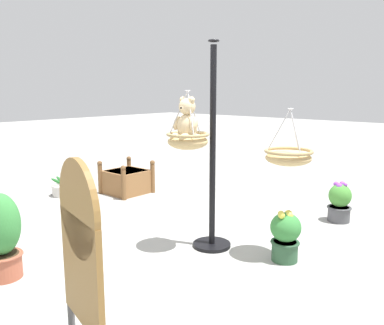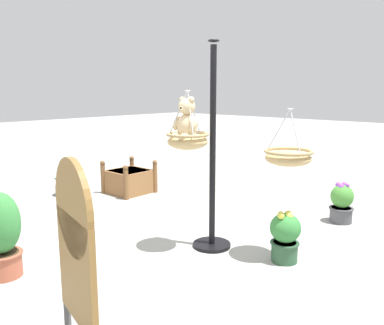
{
  "view_description": "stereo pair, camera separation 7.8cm",
  "coord_description": "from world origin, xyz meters",
  "px_view_note": "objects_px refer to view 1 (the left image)",
  "views": [
    {
      "loc": [
        -2.95,
        3.4,
        1.8
      ],
      "look_at": [
        -0.02,
        0.07,
        1.0
      ],
      "focal_mm": 37.31,
      "sensor_mm": 36.0,
      "label": 1
    },
    {
      "loc": [
        -3.01,
        3.35,
        1.8
      ],
      "look_at": [
        -0.02,
        0.07,
        1.0
      ],
      "focal_mm": 37.31,
      "sensor_mm": 36.0,
      "label": 2
    }
  ],
  "objects_px": {
    "display_pole_central": "(212,187)",
    "potted_plant_bushy_green": "(63,188)",
    "hanging_basket_with_teddy": "(188,140)",
    "potted_plant_fern_front": "(340,202)",
    "potted_plant_small_succulent": "(2,236)",
    "display_sign_board": "(80,246)",
    "hanging_basket_left_high": "(288,156)",
    "wooden_planter_box": "(127,180)",
    "potted_plant_tall_leafy": "(285,235)",
    "teddy_bear": "(186,122)"
  },
  "relations": [
    {
      "from": "display_pole_central",
      "to": "potted_plant_small_succulent",
      "type": "xyz_separation_m",
      "value": [
        1.02,
        1.95,
        -0.28
      ]
    },
    {
      "from": "hanging_basket_with_teddy",
      "to": "potted_plant_fern_front",
      "type": "bearing_deg",
      "value": -113.18
    },
    {
      "from": "hanging_basket_with_teddy",
      "to": "hanging_basket_left_high",
      "type": "distance_m",
      "value": 1.09
    },
    {
      "from": "hanging_basket_with_teddy",
      "to": "wooden_planter_box",
      "type": "height_order",
      "value": "hanging_basket_with_teddy"
    },
    {
      "from": "display_sign_board",
      "to": "wooden_planter_box",
      "type": "bearing_deg",
      "value": -42.94
    },
    {
      "from": "hanging_basket_left_high",
      "to": "potted_plant_tall_leafy",
      "type": "xyz_separation_m",
      "value": [
        -0.04,
        0.06,
        -0.84
      ]
    },
    {
      "from": "hanging_basket_with_teddy",
      "to": "teddy_bear",
      "type": "bearing_deg",
      "value": 90.0
    },
    {
      "from": "hanging_basket_with_teddy",
      "to": "hanging_basket_left_high",
      "type": "relative_size",
      "value": 1.08
    },
    {
      "from": "teddy_bear",
      "to": "potted_plant_fern_front",
      "type": "xyz_separation_m",
      "value": [
        -0.91,
        -2.15,
        -1.2
      ]
    },
    {
      "from": "potted_plant_fern_front",
      "to": "potted_plant_bushy_green",
      "type": "bearing_deg",
      "value": 23.3
    },
    {
      "from": "hanging_basket_with_teddy",
      "to": "potted_plant_fern_front",
      "type": "relative_size",
      "value": 1.14
    },
    {
      "from": "potted_plant_fern_front",
      "to": "potted_plant_small_succulent",
      "type": "bearing_deg",
      "value": 65.06
    },
    {
      "from": "hanging_basket_left_high",
      "to": "potted_plant_small_succulent",
      "type": "xyz_separation_m",
      "value": [
        1.82,
        2.22,
        -0.69
      ]
    },
    {
      "from": "hanging_basket_left_high",
      "to": "potted_plant_bushy_green",
      "type": "distance_m",
      "value": 4.29
    },
    {
      "from": "display_pole_central",
      "to": "hanging_basket_left_high",
      "type": "bearing_deg",
      "value": -161.26
    },
    {
      "from": "display_pole_central",
      "to": "potted_plant_bushy_green",
      "type": "distance_m",
      "value": 3.42
    },
    {
      "from": "display_pole_central",
      "to": "potted_plant_fern_front",
      "type": "bearing_deg",
      "value": -112.07
    },
    {
      "from": "wooden_planter_box",
      "to": "potted_plant_fern_front",
      "type": "height_order",
      "value": "wooden_planter_box"
    },
    {
      "from": "potted_plant_bushy_green",
      "to": "wooden_planter_box",
      "type": "bearing_deg",
      "value": -130.33
    },
    {
      "from": "hanging_basket_with_teddy",
      "to": "hanging_basket_left_high",
      "type": "xyz_separation_m",
      "value": [
        -0.94,
        -0.52,
        -0.14
      ]
    },
    {
      "from": "potted_plant_bushy_green",
      "to": "hanging_basket_with_teddy",
      "type": "bearing_deg",
      "value": 173.8
    },
    {
      "from": "teddy_bear",
      "to": "hanging_basket_left_high",
      "type": "height_order",
      "value": "teddy_bear"
    },
    {
      "from": "potted_plant_fern_front",
      "to": "potted_plant_bushy_green",
      "type": "height_order",
      "value": "potted_plant_fern_front"
    },
    {
      "from": "display_sign_board",
      "to": "potted_plant_small_succulent",
      "type": "bearing_deg",
      "value": -6.72
    },
    {
      "from": "hanging_basket_left_high",
      "to": "potted_plant_bushy_green",
      "type": "bearing_deg",
      "value": 2.33
    },
    {
      "from": "hanging_basket_left_high",
      "to": "potted_plant_fern_front",
      "type": "bearing_deg",
      "value": -88.84
    },
    {
      "from": "potted_plant_bushy_green",
      "to": "display_sign_board",
      "type": "xyz_separation_m",
      "value": [
        -4.01,
        2.25,
        0.71
      ]
    },
    {
      "from": "potted_plant_bushy_green",
      "to": "display_pole_central",
      "type": "bearing_deg",
      "value": 178.3
    },
    {
      "from": "potted_plant_tall_leafy",
      "to": "potted_plant_small_succulent",
      "type": "bearing_deg",
      "value": 49.4
    },
    {
      "from": "wooden_planter_box",
      "to": "potted_plant_small_succulent",
      "type": "xyz_separation_m",
      "value": [
        -1.65,
        2.88,
        0.2
      ]
    },
    {
      "from": "potted_plant_bushy_green",
      "to": "potted_plant_small_succulent",
      "type": "xyz_separation_m",
      "value": [
        -2.35,
        2.05,
        0.31
      ]
    },
    {
      "from": "hanging_basket_with_teddy",
      "to": "display_sign_board",
      "type": "bearing_deg",
      "value": 112.63
    },
    {
      "from": "hanging_basket_with_teddy",
      "to": "hanging_basket_left_high",
      "type": "height_order",
      "value": "hanging_basket_with_teddy"
    },
    {
      "from": "display_pole_central",
      "to": "potted_plant_bushy_green",
      "type": "height_order",
      "value": "display_pole_central"
    },
    {
      "from": "hanging_basket_with_teddy",
      "to": "potted_plant_tall_leafy",
      "type": "relative_size",
      "value": 1.14
    },
    {
      "from": "potted_plant_small_succulent",
      "to": "display_sign_board",
      "type": "bearing_deg",
      "value": 173.28
    },
    {
      "from": "wooden_planter_box",
      "to": "potted_plant_tall_leafy",
      "type": "xyz_separation_m",
      "value": [
        -3.5,
        0.72,
        0.06
      ]
    },
    {
      "from": "display_pole_central",
      "to": "potted_plant_tall_leafy",
      "type": "height_order",
      "value": "display_pole_central"
    },
    {
      "from": "hanging_basket_left_high",
      "to": "potted_plant_fern_front",
      "type": "relative_size",
      "value": 1.06
    },
    {
      "from": "potted_plant_small_succulent",
      "to": "display_pole_central",
      "type": "bearing_deg",
      "value": -117.58
    },
    {
      "from": "hanging_basket_left_high",
      "to": "potted_plant_small_succulent",
      "type": "distance_m",
      "value": 2.95
    },
    {
      "from": "hanging_basket_with_teddy",
      "to": "potted_plant_small_succulent",
      "type": "xyz_separation_m",
      "value": [
        0.87,
        1.7,
        -0.84
      ]
    },
    {
      "from": "teddy_bear",
      "to": "potted_plant_tall_leafy",
      "type": "bearing_deg",
      "value": -153.95
    },
    {
      "from": "hanging_basket_left_high",
      "to": "wooden_planter_box",
      "type": "height_order",
      "value": "hanging_basket_left_high"
    },
    {
      "from": "display_pole_central",
      "to": "hanging_basket_left_high",
      "type": "height_order",
      "value": "display_pole_central"
    },
    {
      "from": "potted_plant_fern_front",
      "to": "hanging_basket_left_high",
      "type": "bearing_deg",
      "value": 91.16
    },
    {
      "from": "potted_plant_fern_front",
      "to": "potted_plant_bushy_green",
      "type": "relative_size",
      "value": 1.33
    },
    {
      "from": "display_pole_central",
      "to": "potted_plant_bushy_green",
      "type": "xyz_separation_m",
      "value": [
        3.37,
        -0.1,
        -0.59
      ]
    },
    {
      "from": "display_pole_central",
      "to": "hanging_basket_with_teddy",
      "type": "bearing_deg",
      "value": 59.04
    },
    {
      "from": "potted_plant_bushy_green",
      "to": "potted_plant_small_succulent",
      "type": "distance_m",
      "value": 3.14
    }
  ]
}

